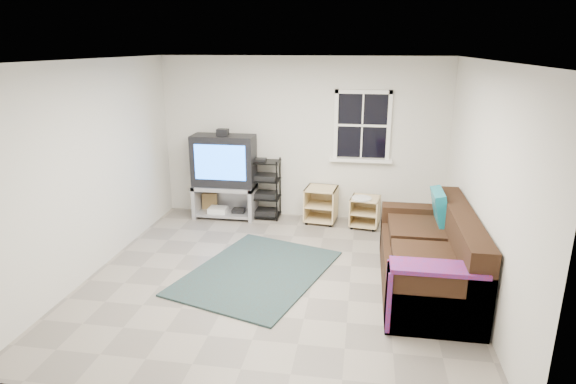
% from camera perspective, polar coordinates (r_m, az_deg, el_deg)
% --- Properties ---
extents(room, '(4.60, 4.62, 4.60)m').
position_cam_1_polar(room, '(7.68, 8.76, 7.24)').
color(room, gray).
rests_on(room, ground).
extents(tv_unit, '(1.01, 0.50, 1.48)m').
position_cam_1_polar(tv_unit, '(7.90, -7.56, 2.65)').
color(tv_unit, '#9C9CA4').
rests_on(tv_unit, ground).
extents(av_rack, '(0.50, 0.36, 1.00)m').
position_cam_1_polar(av_rack, '(7.92, -2.77, -0.05)').
color(av_rack, black).
rests_on(av_rack, ground).
extents(side_table_left, '(0.54, 0.54, 0.57)m').
position_cam_1_polar(side_table_left, '(7.80, 4.00, -1.31)').
color(side_table_left, '#CFB67F').
rests_on(side_table_left, ground).
extents(side_table_right, '(0.49, 0.49, 0.50)m').
position_cam_1_polar(side_table_right, '(7.66, 9.10, -2.04)').
color(side_table_right, '#CFB67F').
rests_on(side_table_right, ground).
extents(sofa, '(0.99, 2.24, 1.02)m').
position_cam_1_polar(sofa, '(5.92, 16.53, -7.60)').
color(sofa, black).
rests_on(sofa, ground).
extents(shag_rug, '(2.04, 2.41, 0.02)m').
position_cam_1_polar(shag_rug, '(6.16, -3.64, -9.47)').
color(shag_rug, '#321F16').
rests_on(shag_rug, ground).
extents(paper_bag, '(0.28, 0.22, 0.36)m').
position_cam_1_polar(paper_bag, '(8.31, -9.25, -1.26)').
color(paper_bag, olive).
rests_on(paper_bag, ground).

